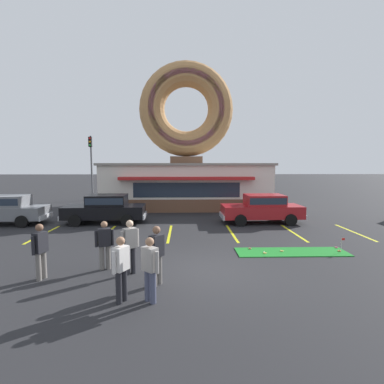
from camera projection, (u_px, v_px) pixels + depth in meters
ground_plane at (206, 270)px, 9.42m from camera, size 160.00×160.00×0.00m
donut_shop_building at (186, 158)px, 22.92m from camera, size 12.30×6.75×10.96m
putting_mat at (291, 252)px, 11.33m from camera, size 4.18×1.18×0.03m
mini_donut_near_left at (282, 251)px, 11.35m from camera, size 0.13×0.13×0.04m
mini_donut_near_right at (339, 251)px, 11.36m from camera, size 0.13×0.13×0.04m
mini_donut_mid_left at (250, 248)px, 11.68m from camera, size 0.13×0.13×0.04m
mini_donut_mid_centre at (265, 253)px, 11.10m from camera, size 0.13×0.13×0.04m
mini_donut_mid_right at (336, 247)px, 11.83m from camera, size 0.13×0.13×0.04m
golf_ball at (264, 252)px, 11.25m from camera, size 0.04×0.04×0.04m
putting_flag_pin at (342, 242)px, 11.22m from camera, size 0.13×0.01×0.55m
car_red at (262, 208)px, 16.84m from camera, size 4.60×2.05×1.60m
car_black at (106, 208)px, 16.75m from camera, size 4.60×2.07×1.60m
car_grey at (5, 209)px, 16.40m from camera, size 4.60×2.07×1.60m
pedestrian_blue_sweater_man at (121, 266)px, 7.21m from camera, size 0.39×0.54×1.62m
pedestrian_hooded_kid at (130, 244)px, 9.04m from camera, size 0.50×0.42×1.67m
pedestrian_leather_jacket_man at (157, 253)px, 8.21m from camera, size 0.42×0.49×1.67m
pedestrian_clipboard_woman at (150, 267)px, 7.21m from camera, size 0.46×0.44×1.60m
pedestrian_beanie_man at (40, 249)px, 8.63m from camera, size 0.35×0.57×1.64m
pedestrian_crossing_woman at (105, 243)px, 9.44m from camera, size 0.56×0.36×1.55m
trash_bin at (261, 206)px, 20.22m from camera, size 0.57×0.57×0.97m
traffic_light_pole at (91, 159)px, 27.04m from camera, size 0.28×0.47×5.80m
parking_stripe_far_left at (43, 234)px, 14.21m from camera, size 0.12×3.60×0.01m
parking_stripe_left at (107, 234)px, 14.28m from camera, size 0.12×3.60×0.01m
parking_stripe_mid_left at (170, 233)px, 14.36m from camera, size 0.12×3.60×0.01m
parking_stripe_centre at (232, 233)px, 14.44m from camera, size 0.12×3.60×0.01m
parking_stripe_mid_right at (293, 233)px, 14.51m from camera, size 0.12×3.60×0.01m
parking_stripe_right at (354, 232)px, 14.59m from camera, size 0.12×3.60×0.01m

